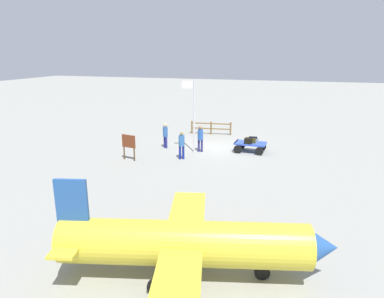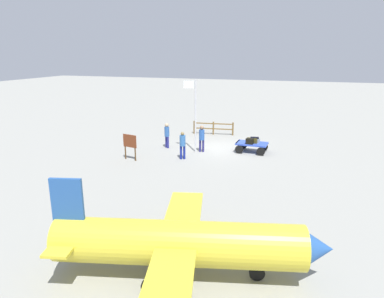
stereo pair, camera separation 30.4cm
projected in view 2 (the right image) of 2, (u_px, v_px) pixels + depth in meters
ground_plane at (219, 148)px, 23.22m from camera, size 120.00×120.00×0.00m
luggage_cart at (251, 145)px, 22.18m from camera, size 2.00×1.39×0.62m
suitcase_navy at (255, 140)px, 22.14m from camera, size 0.57×0.40×0.35m
suitcase_dark at (250, 141)px, 21.80m from camera, size 0.48×0.37×0.35m
suitcase_tan at (255, 140)px, 22.14m from camera, size 0.62×0.42×0.28m
suitcase_grey at (252, 140)px, 22.07m from camera, size 0.65×0.38×0.31m
worker_lead at (183, 143)px, 20.57m from camera, size 0.48×0.48×1.67m
worker_trailing at (167, 133)px, 23.04m from camera, size 0.45×0.45×1.69m
worker_supervisor at (202, 136)px, 22.09m from camera, size 0.40×0.40×1.72m
airplane_near at (188, 243)px, 9.60m from camera, size 7.81×6.42×2.90m
flagpole at (194, 111)px, 21.65m from camera, size 0.82×0.16×4.62m
signboard at (130, 143)px, 20.41m from camera, size 0.94×0.26×1.54m
wooden_fence at (213, 127)px, 26.94m from camera, size 3.15×0.48×1.01m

